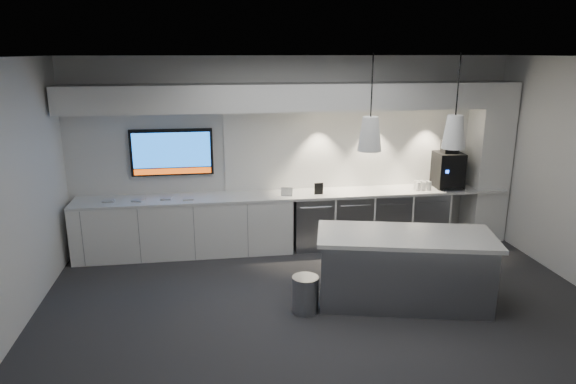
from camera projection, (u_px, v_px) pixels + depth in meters
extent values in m
plane|color=#2C2C2E|center=(326.00, 312.00, 6.23)|extent=(7.00, 7.00, 0.00)
plane|color=black|center=(331.00, 57.00, 5.44)|extent=(7.00, 7.00, 0.00)
plane|color=white|center=(293.00, 152.00, 8.22)|extent=(7.00, 0.00, 7.00)
plane|color=white|center=(411.00, 291.00, 3.45)|extent=(7.00, 0.00, 7.00)
plane|color=white|center=(0.00, 207.00, 5.33)|extent=(0.00, 7.00, 7.00)
cube|color=white|center=(296.00, 195.00, 8.07)|extent=(6.80, 0.65, 0.04)
cube|color=white|center=(185.00, 227.00, 7.94)|extent=(3.30, 0.63, 0.86)
cube|color=gray|center=(312.00, 221.00, 8.23)|extent=(0.60, 0.61, 0.85)
cube|color=gray|center=(350.00, 219.00, 8.32)|extent=(0.60, 0.61, 0.85)
cube|color=gray|center=(387.00, 218.00, 8.41)|extent=(0.60, 0.61, 0.85)
cube|color=gray|center=(424.00, 216.00, 8.50)|extent=(0.60, 0.61, 0.85)
cube|color=white|center=(366.00, 147.00, 8.36)|extent=(4.60, 0.03, 1.30)
cube|color=white|center=(297.00, 97.00, 7.69)|extent=(6.90, 0.60, 0.40)
cube|color=white|center=(488.00, 162.00, 8.44)|extent=(0.55, 0.55, 2.60)
cube|color=black|center=(172.00, 152.00, 7.88)|extent=(1.25, 0.06, 0.72)
cube|color=blue|center=(172.00, 150.00, 7.84)|extent=(1.17, 0.00, 0.54)
cube|color=#D7490C|center=(173.00, 171.00, 7.92)|extent=(1.17, 0.00, 0.09)
cube|color=gray|center=(404.00, 271.00, 6.37)|extent=(2.17, 1.27, 0.86)
cube|color=white|center=(406.00, 236.00, 6.25)|extent=(2.30, 1.39, 0.05)
cylinder|color=gray|center=(305.00, 294.00, 6.19)|extent=(0.38, 0.38, 0.45)
cube|color=black|center=(448.00, 170.00, 8.38)|extent=(0.45, 0.50, 0.58)
cube|color=black|center=(450.00, 147.00, 8.28)|extent=(0.25, 0.25, 0.19)
cube|color=gray|center=(454.00, 190.00, 8.21)|extent=(0.33, 0.22, 0.03)
cube|color=black|center=(319.00, 189.00, 8.00)|extent=(0.14, 0.03, 0.18)
cube|color=white|center=(287.00, 191.00, 7.91)|extent=(0.18, 0.07, 0.14)
cube|color=#AAAAAA|center=(109.00, 201.00, 7.64)|extent=(0.16, 0.16, 0.02)
cube|color=#AAAAAA|center=(138.00, 200.00, 7.65)|extent=(0.20, 0.20, 0.02)
cube|color=#AAAAAA|center=(166.00, 198.00, 7.75)|extent=(0.18, 0.18, 0.02)
cube|color=#AAAAAA|center=(188.00, 199.00, 7.74)|extent=(0.17, 0.17, 0.02)
cone|color=white|center=(370.00, 134.00, 5.84)|extent=(0.27, 0.27, 0.39)
cylinder|color=black|center=(372.00, 85.00, 5.70)|extent=(0.02, 0.02, 0.70)
cone|color=white|center=(454.00, 132.00, 5.99)|extent=(0.27, 0.27, 0.39)
cylinder|color=black|center=(458.00, 84.00, 5.84)|extent=(0.02, 0.02, 0.70)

